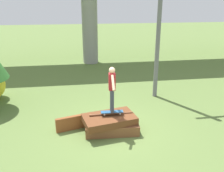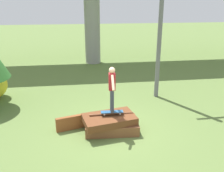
# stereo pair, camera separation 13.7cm
# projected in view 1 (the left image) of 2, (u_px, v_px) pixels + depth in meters

# --- Properties ---
(ground_plane) EXTENTS (80.00, 80.00, 0.00)m
(ground_plane) POSITION_uv_depth(u_px,v_px,m) (111.00, 130.00, 9.09)
(ground_plane) COLOR olive
(scrap_pile) EXTENTS (2.04, 1.42, 0.68)m
(scrap_pile) POSITION_uv_depth(u_px,v_px,m) (111.00, 123.00, 8.95)
(scrap_pile) COLOR brown
(scrap_pile) RESTS_ON ground_plane
(scrap_plank_loose) EXTENTS (1.07, 0.42, 0.52)m
(scrap_plank_loose) POSITION_uv_depth(u_px,v_px,m) (71.00, 123.00, 9.02)
(scrap_plank_loose) COLOR brown
(scrap_plank_loose) RESTS_ON ground_plane
(skateboard) EXTENTS (0.79, 0.24, 0.09)m
(skateboard) POSITION_uv_depth(u_px,v_px,m) (112.00, 112.00, 8.78)
(skateboard) COLOR #23517F
(skateboard) RESTS_ON scrap_pile
(skater) EXTENTS (0.23, 1.12, 1.61)m
(skater) POSITION_uv_depth(u_px,v_px,m) (112.00, 87.00, 8.46)
(skater) COLOR #383D4C
(skater) RESTS_ON skateboard
(utility_pole) EXTENTS (1.30, 0.20, 7.15)m
(utility_pole) POSITION_uv_depth(u_px,v_px,m) (159.00, 18.00, 11.03)
(utility_pole) COLOR slate
(utility_pole) RESTS_ON ground_plane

